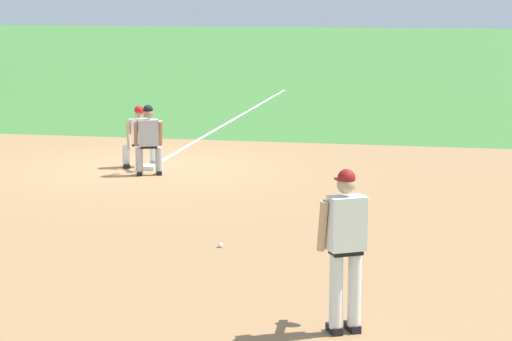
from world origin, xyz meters
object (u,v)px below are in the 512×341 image
(first_baseman, at_px, (141,134))
(baserunner, at_px, (149,137))
(baseball, at_px, (221,245))
(pitcher, at_px, (346,240))
(first_base_bag, at_px, (148,167))

(first_baseman, height_order, baserunner, baserunner)
(baserunner, bearing_deg, baseball, -152.62)
(first_baseman, bearing_deg, baserunner, -152.43)
(pitcher, height_order, first_baseman, pitcher)
(baseball, distance_m, first_baseman, 7.06)
(pitcher, bearing_deg, baseball, 33.74)
(baserunner, bearing_deg, pitcher, -150.10)
(first_baseman, bearing_deg, baseball, -152.59)
(first_base_bag, relative_size, baserunner, 0.26)
(baseball, bearing_deg, first_base_bag, 26.62)
(first_base_bag, distance_m, first_baseman, 0.73)
(baseball, height_order, pitcher, pitcher)
(first_base_bag, bearing_deg, first_baseman, 49.04)
(baseball, bearing_deg, first_baseman, 27.41)
(baserunner, bearing_deg, first_base_bag, 20.00)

